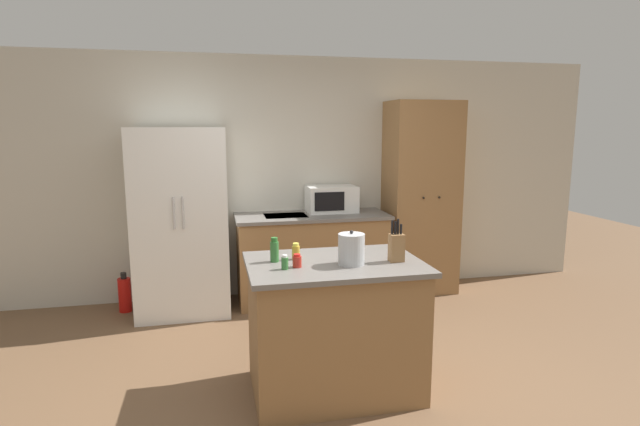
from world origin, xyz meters
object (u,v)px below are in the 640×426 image
(spice_bottle_green_herb, at_px, (285,263))
(kettle, at_px, (351,249))
(spice_bottle_amber_oil, at_px, (297,261))
(knife_block, at_px, (396,246))
(refrigerator, at_px, (181,221))
(pantry_cabinet, at_px, (421,198))
(spice_bottle_tall_dark, at_px, (296,252))
(spice_bottle_short_red, at_px, (274,250))
(microwave, at_px, (331,199))
(fire_extinguisher, at_px, (125,294))

(spice_bottle_green_herb, relative_size, kettle, 0.41)
(spice_bottle_amber_oil, distance_m, spice_bottle_green_herb, 0.09)
(knife_block, relative_size, spice_bottle_amber_oil, 3.34)
(refrigerator, relative_size, spice_bottle_amber_oil, 20.93)
(refrigerator, xyz_separation_m, pantry_cabinet, (2.59, 0.10, 0.14))
(pantry_cabinet, relative_size, spice_bottle_amber_oil, 24.11)
(spice_bottle_tall_dark, height_order, kettle, kettle)
(refrigerator, height_order, spice_bottle_green_herb, refrigerator)
(pantry_cabinet, distance_m, spice_bottle_short_red, 2.65)
(spice_bottle_tall_dark, xyz_separation_m, spice_bottle_short_red, (-0.15, -0.03, 0.03))
(microwave, xyz_separation_m, knife_block, (-0.06, -2.10, -0.03))
(spice_bottle_green_herb, distance_m, kettle, 0.46)
(refrigerator, relative_size, knife_block, 6.27)
(spice_bottle_short_red, xyz_separation_m, spice_bottle_amber_oil, (0.13, -0.17, -0.04))
(microwave, height_order, knife_block, knife_block)
(refrigerator, xyz_separation_m, microwave, (1.58, 0.17, 0.15))
(kettle, bearing_deg, fire_extinguisher, 131.42)
(microwave, bearing_deg, kettle, -100.19)
(knife_block, xyz_separation_m, fire_extinguisher, (-2.11, 2.02, -0.86))
(microwave, bearing_deg, spice_bottle_amber_oil, -109.55)
(spice_bottle_amber_oil, bearing_deg, spice_bottle_tall_dark, 82.46)
(knife_block, height_order, kettle, knife_block)
(spice_bottle_amber_oil, bearing_deg, spice_bottle_short_red, 127.48)
(refrigerator, bearing_deg, knife_block, -51.69)
(knife_block, distance_m, spice_bottle_green_herb, 0.78)
(spice_bottle_short_red, bearing_deg, spice_bottle_green_herb, -78.22)
(refrigerator, distance_m, pantry_cabinet, 2.60)
(kettle, distance_m, fire_extinguisher, 2.84)
(kettle, xyz_separation_m, fire_extinguisher, (-1.79, 2.03, -0.87))
(pantry_cabinet, relative_size, spice_bottle_short_red, 12.60)
(spice_bottle_short_red, xyz_separation_m, kettle, (0.49, -0.18, 0.03))
(spice_bottle_tall_dark, distance_m, kettle, 0.40)
(pantry_cabinet, bearing_deg, spice_bottle_amber_oil, -130.91)
(spice_bottle_green_herb, bearing_deg, microwave, 68.69)
(spice_bottle_short_red, relative_size, fire_extinguisher, 0.42)
(refrigerator, bearing_deg, kettle, -58.24)
(spice_bottle_tall_dark, distance_m, spice_bottle_green_herb, 0.26)
(refrigerator, distance_m, microwave, 1.60)
(pantry_cabinet, height_order, spice_bottle_tall_dark, pantry_cabinet)
(spice_bottle_green_herb, bearing_deg, knife_block, 2.32)
(pantry_cabinet, xyz_separation_m, kettle, (-1.39, -2.04, -0.02))
(microwave, xyz_separation_m, fire_extinguisher, (-2.17, -0.08, -0.90))
(spice_bottle_short_red, bearing_deg, pantry_cabinet, 44.66)
(refrigerator, height_order, spice_bottle_amber_oil, refrigerator)
(refrigerator, distance_m, spice_bottle_amber_oil, 2.10)
(knife_block, distance_m, spice_bottle_amber_oil, 0.69)
(spice_bottle_tall_dark, height_order, spice_bottle_short_red, spice_bottle_short_red)
(pantry_cabinet, height_order, kettle, pantry_cabinet)
(spice_bottle_short_red, bearing_deg, spice_bottle_tall_dark, 12.12)
(spice_bottle_tall_dark, distance_m, fire_extinguisher, 2.47)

